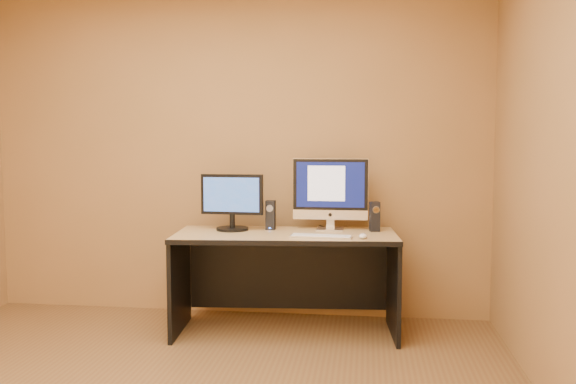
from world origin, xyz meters
name	(u,v)px	position (x,y,z in m)	size (l,w,h in m)	color
walls	(144,161)	(0.00, 0.00, 1.30)	(4.00, 4.00, 2.60)	olive
desk	(286,283)	(0.47, 1.51, 0.36)	(1.58, 0.69, 0.73)	tan
imac	(330,193)	(0.78, 1.72, 1.00)	(0.56, 0.21, 0.54)	silver
second_monitor	(232,202)	(0.06, 1.60, 0.94)	(0.47, 0.24, 0.41)	black
speaker_left	(271,215)	(0.34, 1.67, 0.84)	(0.07, 0.07, 0.22)	black
speaker_right	(375,217)	(1.10, 1.68, 0.84)	(0.07, 0.07, 0.22)	black
keyboard	(321,236)	(0.74, 1.35, 0.74)	(0.42, 0.11, 0.02)	silver
mouse	(363,236)	(1.02, 1.35, 0.75)	(0.06, 0.10, 0.04)	white
cable_a	(326,227)	(0.74, 1.81, 0.73)	(0.01, 0.01, 0.22)	black
cable_b	(324,227)	(0.72, 1.81, 0.73)	(0.01, 0.01, 0.18)	black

